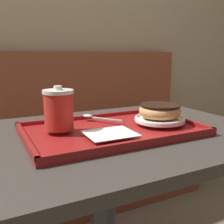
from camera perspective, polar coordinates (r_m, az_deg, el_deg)
The scene contains 9 objects.
wall_behind at distance 1.83m, azimuth -17.63°, elevation 18.75°, with size 8.00×0.05×2.40m.
booth_bench at distance 1.79m, azimuth -5.13°, elevation -9.43°, with size 1.51×0.44×1.00m.
cafe_table at distance 0.84m, azimuth -2.06°, elevation -14.93°, with size 1.01×0.65×0.74m.
serving_tray at distance 0.79m, azimuth 0.00°, elevation -4.04°, with size 0.51×0.33×0.02m.
napkin_paper at distance 0.70m, azimuth -0.38°, elevation -4.67°, with size 0.13×0.11×0.00m.
coffee_cup_front at distance 0.75m, azimuth -11.53°, elevation 0.60°, with size 0.09×0.09×0.12m.
plate_with_chocolate_donut at distance 0.84m, azimuth 10.31°, elevation -1.49°, with size 0.16×0.16×0.01m.
donut_chocolate_glazed at distance 0.84m, azimuth 10.38°, elevation 0.32°, with size 0.13×0.13×0.04m.
spoon at distance 0.87m, azimuth -4.11°, elevation -1.03°, with size 0.10×0.12×0.01m.
Camera 1 is at (-0.31, -0.69, 0.97)m, focal length 42.00 mm.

